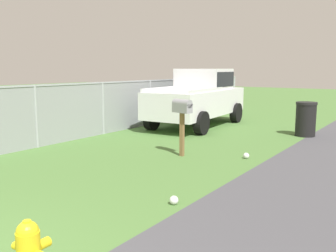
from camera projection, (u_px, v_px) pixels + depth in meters
fire_hydrant at (29, 251)px, 3.70m from camera, size 0.41×0.45×0.61m
mailbox at (182, 111)px, 8.80m from camera, size 0.31×0.54×1.38m
pickup_truck at (199, 96)px, 13.65m from camera, size 4.99×2.43×2.09m
trash_bin at (306, 119)px, 11.53m from camera, size 0.64×0.64×1.07m
fence_section at (129, 103)px, 12.85m from camera, size 17.57×0.07×1.68m
litter_bag_by_mailbox at (246, 156)px, 8.68m from camera, size 0.14×0.14×0.14m
litter_bag_midfield_b at (174, 200)px, 5.74m from camera, size 0.14×0.14×0.14m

